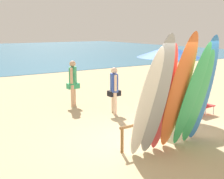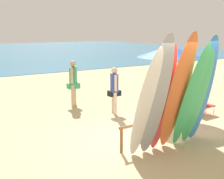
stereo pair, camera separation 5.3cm
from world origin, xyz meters
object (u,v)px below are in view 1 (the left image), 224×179
at_px(surfboard_blue_6, 203,90).
at_px(surfboard_white_0, 146,105).
at_px(surfboard_rack, 159,124).
at_px(beach_chair_red, 201,101).
at_px(surfboard_green_4, 191,97).
at_px(beach_umbrella, 169,52).
at_px(beachgoer_by_water, 73,80).
at_px(beachgoer_strolling, 114,87).
at_px(surfboard_red_2, 164,99).
at_px(surfboard_green_5, 198,98).
at_px(surfboard_grey_1, 157,98).
at_px(surfboard_orange_3, 178,93).

bearing_deg(surfboard_blue_6, surfboard_white_0, -171.76).
relative_size(surfboard_rack, beach_chair_red, 2.89).
height_order(surfboard_rack, surfboard_green_4, surfboard_green_4).
bearing_deg(beach_chair_red, beach_umbrella, 152.92).
distance_m(beachgoer_by_water, beach_chair_red, 4.48).
distance_m(surfboard_blue_6, beach_umbrella, 2.56).
xyz_separation_m(beachgoer_strolling, beach_chair_red, (2.44, -1.51, -0.46)).
distance_m(surfboard_red_2, beachgoer_strolling, 3.40).
distance_m(surfboard_white_0, surfboard_green_5, 1.53).
bearing_deg(surfboard_grey_1, surfboard_white_0, 178.15).
xyz_separation_m(beachgoer_strolling, beach_umbrella, (1.38, -1.04, 1.17)).
height_order(beachgoer_by_water, beachgoer_strolling, beachgoer_by_water).
relative_size(beachgoer_strolling, beach_chair_red, 1.92).
xyz_separation_m(surfboard_rack, beachgoer_by_water, (-0.18, 4.46, 0.47)).
bearing_deg(surfboard_grey_1, surfboard_green_4, 4.82).
height_order(surfboard_orange_3, beach_chair_red, surfboard_orange_3).
height_order(surfboard_red_2, surfboard_green_4, surfboard_green_4).
relative_size(surfboard_white_0, beach_chair_red, 3.19).
relative_size(surfboard_white_0, surfboard_orange_3, 0.90).
height_order(surfboard_green_5, surfboard_blue_6, surfboard_blue_6).
xyz_separation_m(surfboard_red_2, surfboard_blue_6, (1.24, -0.01, 0.08)).
relative_size(surfboard_white_0, beach_umbrella, 1.14).
distance_m(beach_chair_red, beach_umbrella, 2.00).
xyz_separation_m(surfboard_rack, surfboard_blue_6, (0.91, -0.49, 0.85)).
xyz_separation_m(surfboard_white_0, beach_chair_red, (3.87, 1.91, -0.81)).
relative_size(surfboard_grey_1, beachgoer_by_water, 1.71).
distance_m(surfboard_white_0, surfboard_orange_3, 0.91).
relative_size(surfboard_rack, surfboard_grey_1, 0.83).
distance_m(surfboard_orange_3, surfboard_green_5, 0.67).
bearing_deg(surfboard_blue_6, beachgoer_by_water, 106.67).
bearing_deg(beachgoer_strolling, surfboard_white_0, 179.35).
bearing_deg(surfboard_rack, surfboard_red_2, -124.43).
distance_m(surfboard_red_2, surfboard_green_5, 0.95).
xyz_separation_m(surfboard_white_0, beachgoer_by_water, (0.75, 5.08, -0.28)).
relative_size(beach_chair_red, beach_umbrella, 0.36).
xyz_separation_m(surfboard_green_4, surfboard_blue_6, (0.59, 0.18, 0.06)).
bearing_deg(surfboard_green_4, beach_umbrella, 53.13).
relative_size(beachgoer_by_water, beach_umbrella, 0.74).
xyz_separation_m(surfboard_grey_1, surfboard_green_5, (1.28, 0.04, -0.18)).
relative_size(surfboard_red_2, surfboard_orange_3, 0.89).
xyz_separation_m(surfboard_green_4, beachgoer_strolling, (0.19, 3.47, -0.37)).
distance_m(beachgoer_strolling, beach_umbrella, 2.08).
xyz_separation_m(surfboard_red_2, beachgoer_strolling, (0.84, 3.28, -0.36)).
bearing_deg(beachgoer_strolling, beachgoer_by_water, 44.48).
relative_size(surfboard_rack, beach_umbrella, 1.04).
bearing_deg(surfboard_rack, surfboard_green_5, -45.48).
bearing_deg(beachgoer_by_water, surfboard_red_2, 33.42).
relative_size(surfboard_grey_1, surfboard_green_4, 1.06).
distance_m(surfboard_rack, beachgoer_strolling, 2.87).
xyz_separation_m(surfboard_green_5, beach_umbrella, (1.28, 2.37, 0.88)).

